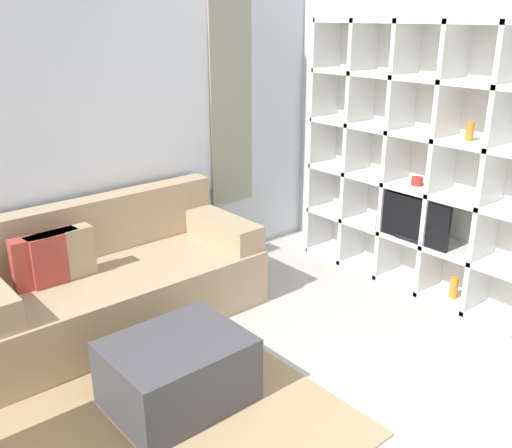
{
  "coord_description": "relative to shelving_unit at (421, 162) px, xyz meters",
  "views": [
    {
      "loc": [
        -1.59,
        -0.91,
        2.09
      ],
      "look_at": [
        0.6,
        1.65,
        0.85
      ],
      "focal_mm": 40.0,
      "sensor_mm": 36.0,
      "label": 1
    }
  ],
  "objects": [
    {
      "name": "wall_right",
      "position": [
        0.18,
        -0.03,
        0.33
      ],
      "size": [
        0.07,
        4.2,
        2.7
      ],
      "primitive_type": "cube",
      "color": "silver",
      "rests_on": "ground_plane"
    },
    {
      "name": "shelving_unit",
      "position": [
        0.0,
        0.0,
        0.0
      ],
      "size": [
        0.35,
        2.05,
        2.07
      ],
      "color": "silver",
      "rests_on": "ground_plane"
    },
    {
      "name": "couch_main",
      "position": [
        -2.17,
        1.01,
        -0.71
      ],
      "size": [
        2.02,
        0.91,
        0.84
      ],
      "color": "tan",
      "rests_on": "ground_plane"
    },
    {
      "name": "ottoman",
      "position": [
        -2.33,
        -0.09,
        -0.82
      ],
      "size": [
        0.76,
        0.6,
        0.4
      ],
      "color": "#47474C",
      "rests_on": "ground_plane"
    },
    {
      "name": "area_rug",
      "position": [
        -2.86,
        0.01,
        -1.02
      ],
      "size": [
        2.48,
        2.14,
        0.01
      ],
      "primitive_type": "cube",
      "color": "tan",
      "rests_on": "ground_plane"
    },
    {
      "name": "wall_back",
      "position": [
        -2.17,
        1.5,
        0.34
      ],
      "size": [
        5.84,
        0.11,
        2.7
      ],
      "color": "silver",
      "rests_on": "ground_plane"
    }
  ]
}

